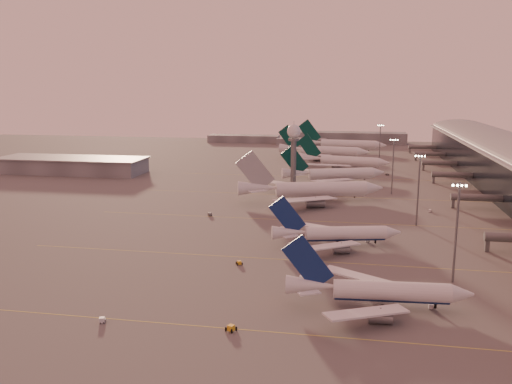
# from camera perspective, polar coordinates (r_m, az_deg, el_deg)

# --- Properties ---
(ground) EXTENTS (700.00, 700.00, 0.00)m
(ground) POSITION_cam_1_polar(r_m,az_deg,el_deg) (144.43, -3.56, -8.00)
(ground) COLOR #514E4E
(ground) RESTS_ON ground
(taxiway_markings) EXTENTS (180.00, 185.25, 0.02)m
(taxiway_markings) POSITION_cam_1_polar(r_m,az_deg,el_deg) (194.22, 9.12, -3.10)
(taxiway_markings) COLOR gold
(taxiway_markings) RESTS_ON ground
(hangar) EXTENTS (82.00, 27.00, 8.50)m
(hangar) POSITION_cam_1_polar(r_m,az_deg,el_deg) (315.47, -18.82, 2.70)
(hangar) COLOR slate
(hangar) RESTS_ON ground
(radar_tower) EXTENTS (6.40, 6.40, 31.10)m
(radar_tower) POSITION_cam_1_polar(r_m,az_deg,el_deg) (255.30, 3.99, 5.18)
(radar_tower) COLOR #5B5E63
(radar_tower) RESTS_ON ground
(mast_a) EXTENTS (3.60, 0.56, 25.00)m
(mast_a) POSITION_cam_1_polar(r_m,az_deg,el_deg) (138.75, 20.36, -3.56)
(mast_a) COLOR #5B5E63
(mast_a) RESTS_ON ground
(mast_b) EXTENTS (3.60, 0.56, 25.00)m
(mast_b) POSITION_cam_1_polar(r_m,az_deg,el_deg) (191.56, 16.73, 0.57)
(mast_b) COLOR #5B5E63
(mast_b) RESTS_ON ground
(mast_c) EXTENTS (3.60, 0.56, 25.00)m
(mast_c) POSITION_cam_1_polar(r_m,az_deg,el_deg) (245.23, 14.22, 2.92)
(mast_c) COLOR #5B5E63
(mast_c) RESTS_ON ground
(mast_d) EXTENTS (3.60, 0.56, 25.00)m
(mast_d) POSITION_cam_1_polar(r_m,az_deg,el_deg) (334.37, 12.91, 5.09)
(mast_d) COLOR #5B5E63
(mast_d) RESTS_ON ground
(distant_horizon) EXTENTS (165.00, 37.50, 9.00)m
(distant_horizon) POSITION_cam_1_polar(r_m,az_deg,el_deg) (460.57, 6.56, 5.64)
(distant_horizon) COLOR slate
(distant_horizon) RESTS_ON ground
(narrowbody_near) EXTENTS (40.86, 32.55, 15.96)m
(narrowbody_near) POSITION_cam_1_polar(r_m,az_deg,el_deg) (121.37, 12.70, -10.42)
(narrowbody_near) COLOR silver
(narrowbody_near) RESTS_ON ground
(narrowbody_mid) EXTENTS (39.36, 31.03, 15.65)m
(narrowbody_mid) POSITION_cam_1_polar(r_m,az_deg,el_deg) (164.19, 8.47, -4.58)
(narrowbody_mid) COLOR silver
(narrowbody_mid) RESTS_ON ground
(widebody_white) EXTENTS (60.29, 47.69, 21.67)m
(widebody_white) POSITION_cam_1_polar(r_m,az_deg,el_deg) (225.49, 5.87, -0.06)
(widebody_white) COLOR silver
(widebody_white) RESTS_ON ground
(greentail_a) EXTENTS (51.15, 40.64, 19.28)m
(greentail_a) POSITION_cam_1_polar(r_m,az_deg,el_deg) (270.17, 8.23, 1.66)
(greentail_a) COLOR silver
(greentail_a) RESTS_ON ground
(greentail_b) EXTENTS (53.65, 42.89, 19.72)m
(greentail_b) POSITION_cam_1_polar(r_m,az_deg,el_deg) (316.84, 9.17, 3.04)
(greentail_b) COLOR silver
(greentail_b) RESTS_ON ground
(greentail_c) EXTENTS (60.27, 48.39, 21.95)m
(greentail_c) POSITION_cam_1_polar(r_m,az_deg,el_deg) (359.48, 7.12, 4.10)
(greentail_c) COLOR silver
(greentail_c) RESTS_ON ground
(greentail_d) EXTENTS (64.10, 51.51, 23.31)m
(greentail_d) POSITION_cam_1_polar(r_m,az_deg,el_deg) (398.95, 9.08, 4.77)
(greentail_d) COLOR silver
(greentail_d) RESTS_ON ground
(gsv_truck_a) EXTENTS (6.05, 3.98, 2.30)m
(gsv_truck_a) POSITION_cam_1_polar(r_m,az_deg,el_deg) (116.69, -15.68, -12.57)
(gsv_truck_a) COLOR silver
(gsv_truck_a) RESTS_ON ground
(gsv_tug_near) EXTENTS (3.91, 4.60, 1.13)m
(gsv_tug_near) POSITION_cam_1_polar(r_m,az_deg,el_deg) (109.38, -2.64, -14.14)
(gsv_tug_near) COLOR gold
(gsv_tug_near) RESTS_ON ground
(gsv_catering_a) EXTENTS (4.72, 2.43, 3.78)m
(gsv_catering_a) POSITION_cam_1_polar(r_m,az_deg,el_deg) (124.56, 18.05, -10.81)
(gsv_catering_a) COLOR silver
(gsv_catering_a) RESTS_ON ground
(gsv_tug_mid) EXTENTS (3.54, 4.01, 0.98)m
(gsv_tug_mid) POSITION_cam_1_polar(r_m,az_deg,el_deg) (146.62, -1.78, -7.47)
(gsv_tug_mid) COLOR gold
(gsv_tug_mid) RESTS_ON ground
(gsv_truck_b) EXTENTS (5.14, 2.84, 1.96)m
(gsv_truck_b) POSITION_cam_1_polar(r_m,az_deg,el_deg) (170.44, 11.76, -4.86)
(gsv_truck_b) COLOR silver
(gsv_truck_b) RESTS_ON ground
(gsv_truck_c) EXTENTS (6.03, 5.92, 2.51)m
(gsv_truck_c) POSITION_cam_1_polar(r_m,az_deg,el_deg) (200.73, -4.77, -2.16)
(gsv_truck_c) COLOR #595C5E
(gsv_truck_c) RESTS_ON ground
(gsv_catering_b) EXTENTS (5.08, 3.04, 3.90)m
(gsv_catering_b) POSITION_cam_1_polar(r_m,az_deg,el_deg) (216.26, 17.91, -1.52)
(gsv_catering_b) COLOR silver
(gsv_catering_b) RESTS_ON ground
(gsv_tug_far) EXTENTS (3.33, 3.49, 0.86)m
(gsv_tug_far) POSITION_cam_1_polar(r_m,az_deg,el_deg) (235.50, 7.30, -0.44)
(gsv_tug_far) COLOR #595C5E
(gsv_tug_far) RESTS_ON ground
(gsv_truck_d) EXTENTS (2.65, 5.98, 2.34)m
(gsv_truck_d) POSITION_cam_1_polar(r_m,az_deg,el_deg) (261.69, 0.17, 0.98)
(gsv_truck_d) COLOR silver
(gsv_truck_d) RESTS_ON ground
(gsv_tug_hangar) EXTENTS (3.94, 2.77, 1.03)m
(gsv_tug_hangar) POSITION_cam_1_polar(r_m,az_deg,el_deg) (299.00, 13.66, 1.81)
(gsv_tug_hangar) COLOR #595C5E
(gsv_tug_hangar) RESTS_ON ground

